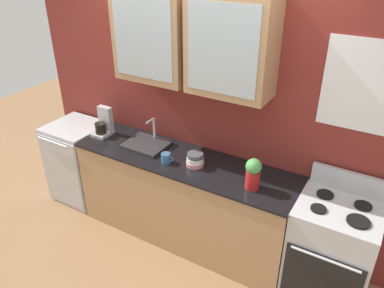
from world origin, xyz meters
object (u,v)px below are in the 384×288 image
(stove_range, at_px, (330,252))
(cup_near_sink, at_px, (166,158))
(vase, at_px, (253,173))
(dishwasher, at_px, (79,161))
(coffee_maker, at_px, (103,124))
(bowl_stack, at_px, (195,160))
(sink_faucet, at_px, (147,144))

(stove_range, relative_size, cup_near_sink, 8.86)
(vase, bearing_deg, stove_range, 7.72)
(vase, distance_m, dishwasher, 2.21)
(coffee_maker, bearing_deg, stove_range, -0.67)
(vase, bearing_deg, cup_near_sink, -178.10)
(bowl_stack, relative_size, coffee_maker, 0.57)
(stove_range, bearing_deg, cup_near_sink, -175.45)
(sink_faucet, relative_size, dishwasher, 0.45)
(cup_near_sink, height_order, dishwasher, cup_near_sink)
(sink_faucet, xyz_separation_m, cup_near_sink, (0.34, -0.16, 0.03))
(coffee_maker, bearing_deg, bowl_stack, -2.80)
(stove_range, height_order, coffee_maker, coffee_maker)
(sink_faucet, xyz_separation_m, vase, (1.17, -0.14, 0.12))
(dishwasher, xyz_separation_m, coffee_maker, (0.42, 0.03, 0.56))
(stove_range, distance_m, cup_near_sink, 1.60)
(cup_near_sink, relative_size, dishwasher, 0.14)
(cup_near_sink, xyz_separation_m, coffee_maker, (-0.88, 0.15, 0.06))
(vase, bearing_deg, dishwasher, 177.60)
(cup_near_sink, height_order, coffee_maker, coffee_maker)
(stove_range, xyz_separation_m, vase, (-0.69, -0.09, 0.59))
(cup_near_sink, bearing_deg, vase, 1.90)
(sink_faucet, height_order, cup_near_sink, sink_faucet)
(dishwasher, bearing_deg, stove_range, 0.09)
(bowl_stack, bearing_deg, dishwasher, 179.16)
(stove_range, bearing_deg, sink_faucet, 178.68)
(bowl_stack, height_order, coffee_maker, coffee_maker)
(sink_faucet, bearing_deg, cup_near_sink, -25.55)
(sink_faucet, bearing_deg, bowl_stack, -6.70)
(bowl_stack, height_order, dishwasher, bowl_stack)
(vase, height_order, dishwasher, vase)
(vase, bearing_deg, bowl_stack, 173.45)
(cup_near_sink, bearing_deg, coffee_maker, 170.36)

